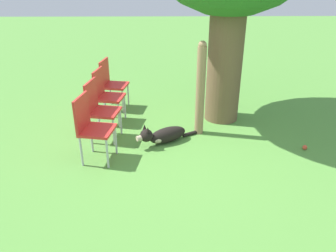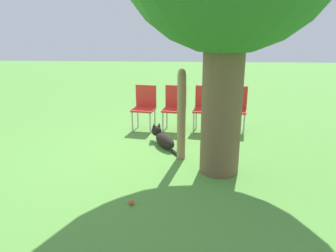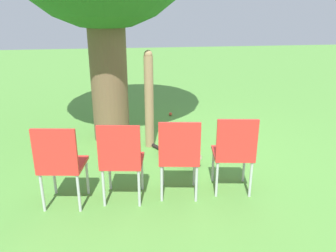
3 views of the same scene
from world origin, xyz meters
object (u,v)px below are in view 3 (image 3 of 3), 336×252
dog (178,151)px  fence_post (149,100)px  red_chair_2 (121,157)px  tennis_ball (170,114)px  red_chair_0 (234,150)px  red_chair_3 (60,161)px  red_chair_1 (179,153)px

dog → fence_post: (0.58, 0.34, 0.62)m
red_chair_2 → tennis_ball: (3.06, -1.04, -0.50)m
tennis_ball → fence_post: bearing=159.0°
dog → red_chair_0: red_chair_0 is taller
red_chair_2 → dog: bearing=-29.9°
red_chair_0 → red_chair_3: same height
dog → tennis_ball: size_ratio=14.33×
fence_post → red_chair_1: size_ratio=1.59×
red_chair_1 → red_chair_0: bearing=-80.3°
dog → tennis_ball: dog is taller
fence_post → red_chair_0: size_ratio=1.59×
red_chair_1 → red_chair_3: 1.25m
red_chair_3 → red_chair_1: bearing=-80.3°
red_chair_1 → red_chair_3: (0.00, 1.25, 0.00)m
tennis_ball → dog: bearing=173.4°
dog → fence_post: fence_post is taller
fence_post → red_chair_2: bearing=163.3°
red_chair_2 → tennis_ball: bearing=-9.0°
dog → red_chair_3: (-0.97, 1.43, 0.41)m
red_chair_2 → tennis_ball: size_ratio=13.68×
dog → fence_post: 0.91m
fence_post → tennis_ball: size_ratio=21.80×
red_chair_2 → red_chair_3: bearing=99.7°
dog → red_chair_0: 1.14m
dog → red_chair_1: 1.06m
red_chair_2 → red_chair_3: (0.00, 0.63, 0.00)m
red_chair_3 → tennis_ball: size_ratio=13.68×
red_chair_0 → red_chair_1: size_ratio=1.00×
red_chair_3 → red_chair_0: bearing=-80.3°
fence_post → red_chair_1: (-1.55, -0.16, -0.21)m
red_chair_0 → red_chair_1: same height
red_chair_0 → tennis_ball: bearing=13.7°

